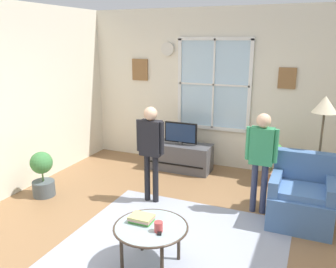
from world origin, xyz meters
TOP-DOWN VIEW (x-y plane):
  - ground_plane at (0.00, 0.00)m, footprint 5.87×6.11m
  - back_wall at (-0.01, 2.81)m, footprint 5.27×0.17m
  - area_rug at (0.10, -0.06)m, footprint 2.44×2.34m
  - tv_stand at (-0.70, 2.27)m, footprint 1.09×0.47m
  - television at (-0.70, 2.27)m, footprint 0.58×0.08m
  - armchair at (1.37, 1.11)m, footprint 0.76×0.74m
  - coffee_table at (0.02, -0.45)m, footprint 0.76×0.76m
  - book_stack at (-0.10, -0.40)m, footprint 0.24×0.18m
  - cup at (0.13, -0.51)m, footprint 0.09×0.09m
  - remote_near_books at (0.15, -0.51)m, footprint 0.09×0.15m
  - person_black_shirt at (-0.63, 0.92)m, footprint 0.42×0.19m
  - person_green_shirt at (0.83, 1.18)m, footprint 0.41×0.19m
  - potted_plant_by_window at (0.87, 2.24)m, footprint 0.35×0.35m
  - potted_plant_corner at (-2.19, 0.46)m, footprint 0.32×0.32m
  - floor_lamp at (1.53, 1.63)m, footprint 0.32×0.32m

SIDE VIEW (x-z plane):
  - ground_plane at x=0.00m, z-range -0.02..0.00m
  - area_rug at x=0.10m, z-range 0.00..0.01m
  - tv_stand at x=-0.70m, z-range 0.00..0.48m
  - armchair at x=1.37m, z-range -0.11..0.76m
  - potted_plant_corner at x=-2.19m, z-range 0.01..0.69m
  - potted_plant_by_window at x=0.87m, z-range 0.05..0.75m
  - coffee_table at x=0.02m, z-range 0.20..0.66m
  - remote_near_books at x=0.15m, z-range 0.46..0.48m
  - book_stack at x=-0.10m, z-range 0.46..0.53m
  - cup at x=0.13m, z-range 0.46..0.56m
  - television at x=-0.70m, z-range 0.49..0.88m
  - person_green_shirt at x=0.83m, z-range 0.17..1.53m
  - person_black_shirt at x=-0.63m, z-range 0.18..1.56m
  - floor_lamp at x=1.53m, z-range 0.52..2.08m
  - back_wall at x=-0.01m, z-range 0.01..2.80m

